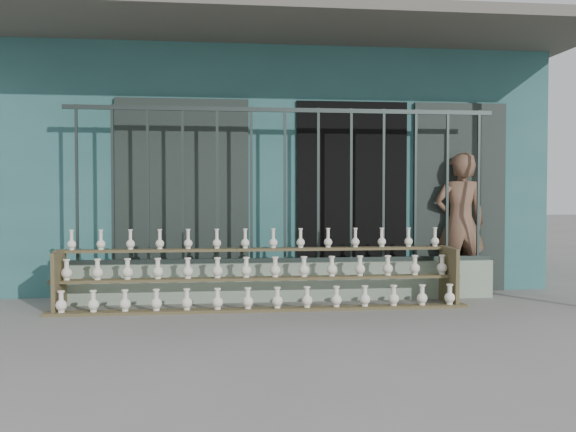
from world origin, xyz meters
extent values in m
plane|color=slate|center=(0.00, 0.00, 0.00)|extent=(60.00, 60.00, 0.00)
cube|color=#2E6161|center=(0.00, 4.30, 1.60)|extent=(7.00, 5.00, 3.20)
cube|color=black|center=(0.90, 1.82, 1.20)|extent=(1.40, 0.12, 2.40)
cube|color=black|center=(-1.20, 1.78, 1.20)|extent=(1.60, 0.08, 2.40)
cube|color=black|center=(2.30, 1.78, 1.20)|extent=(1.20, 0.08, 2.40)
cube|color=#59544C|center=(0.00, 1.20, 3.15)|extent=(7.40, 2.00, 0.12)
cube|color=#8DA18A|center=(0.00, 1.30, 0.23)|extent=(5.00, 0.20, 0.45)
cube|color=#283330|center=(-2.35, 1.30, 1.35)|extent=(0.03, 0.03, 1.80)
cube|color=#283330|center=(-1.96, 1.30, 1.35)|extent=(0.03, 0.03, 1.80)
cube|color=#283330|center=(-1.57, 1.30, 1.35)|extent=(0.03, 0.03, 1.80)
cube|color=#283330|center=(-1.18, 1.30, 1.35)|extent=(0.03, 0.03, 1.80)
cube|color=#283330|center=(-0.78, 1.30, 1.35)|extent=(0.03, 0.03, 1.80)
cube|color=#283330|center=(-0.39, 1.30, 1.35)|extent=(0.03, 0.03, 1.80)
cube|color=#283330|center=(0.00, 1.30, 1.35)|extent=(0.03, 0.03, 1.80)
cube|color=#283330|center=(0.39, 1.30, 1.35)|extent=(0.03, 0.03, 1.80)
cube|color=#283330|center=(0.78, 1.30, 1.35)|extent=(0.03, 0.03, 1.80)
cube|color=#283330|center=(1.17, 1.30, 1.35)|extent=(0.03, 0.03, 1.80)
cube|color=#283330|center=(1.57, 1.30, 1.35)|extent=(0.03, 0.03, 1.80)
cube|color=#283330|center=(1.96, 1.30, 1.35)|extent=(0.03, 0.03, 1.80)
cube|color=#283330|center=(2.35, 1.30, 1.35)|extent=(0.03, 0.03, 1.80)
cube|color=#283330|center=(0.00, 1.30, 2.22)|extent=(5.00, 0.04, 0.05)
cube|color=#283330|center=(0.00, 1.30, 0.47)|extent=(5.00, 0.04, 0.05)
cube|color=brown|center=(-0.31, 0.65, 0.01)|extent=(4.50, 0.18, 0.03)
cube|color=brown|center=(-0.31, 0.90, 0.32)|extent=(4.50, 0.18, 0.03)
cube|color=brown|center=(-0.31, 1.15, 0.61)|extent=(4.50, 0.18, 0.03)
cube|color=brown|center=(-2.46, 0.90, 0.32)|extent=(0.04, 0.55, 0.64)
cube|color=brown|center=(1.84, 0.90, 0.32)|extent=(0.04, 0.55, 0.64)
imported|color=brown|center=(2.25, 1.60, 0.88)|extent=(0.67, 0.46, 1.76)
camera|label=1|loc=(-0.84, -6.11, 1.25)|focal=40.00mm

